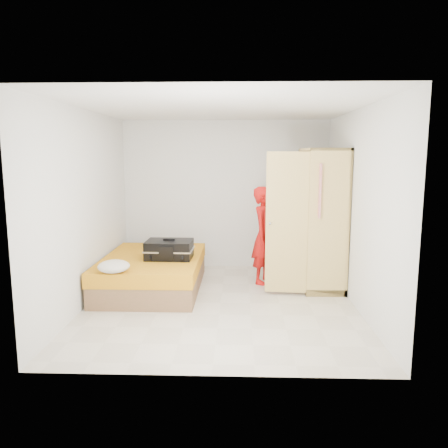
{
  "coord_description": "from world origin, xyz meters",
  "views": [
    {
      "loc": [
        0.24,
        -5.72,
        2.01
      ],
      "look_at": [
        0.02,
        0.59,
        1.0
      ],
      "focal_mm": 35.0,
      "sensor_mm": 36.0,
      "label": 1
    }
  ],
  "objects_px": {
    "suitcase": "(169,249)",
    "round_cushion": "(114,266)",
    "wardrobe": "(319,222)",
    "person": "(264,235)",
    "bed": "(153,272)"
  },
  "relations": [
    {
      "from": "person",
      "to": "round_cushion",
      "type": "distance_m",
      "value": 2.41
    },
    {
      "from": "wardrobe",
      "to": "round_cushion",
      "type": "bearing_deg",
      "value": -157.81
    },
    {
      "from": "wardrobe",
      "to": "person",
      "type": "height_order",
      "value": "wardrobe"
    },
    {
      "from": "bed",
      "to": "suitcase",
      "type": "xyz_separation_m",
      "value": [
        0.27,
        -0.11,
        0.38
      ]
    },
    {
      "from": "bed",
      "to": "person",
      "type": "distance_m",
      "value": 1.81
    },
    {
      "from": "round_cushion",
      "to": "suitcase",
      "type": "bearing_deg",
      "value": 52.95
    },
    {
      "from": "suitcase",
      "to": "wardrobe",
      "type": "bearing_deg",
      "value": 10.66
    },
    {
      "from": "round_cushion",
      "to": "wardrobe",
      "type": "bearing_deg",
      "value": 22.19
    },
    {
      "from": "person",
      "to": "suitcase",
      "type": "height_order",
      "value": "person"
    },
    {
      "from": "person",
      "to": "suitcase",
      "type": "relative_size",
      "value": 2.19
    },
    {
      "from": "person",
      "to": "round_cushion",
      "type": "height_order",
      "value": "person"
    },
    {
      "from": "bed",
      "to": "person",
      "type": "xyz_separation_m",
      "value": [
        1.69,
        0.4,
        0.51
      ]
    },
    {
      "from": "suitcase",
      "to": "round_cushion",
      "type": "relative_size",
      "value": 1.69
    },
    {
      "from": "wardrobe",
      "to": "suitcase",
      "type": "relative_size",
      "value": 3.02
    },
    {
      "from": "person",
      "to": "round_cushion",
      "type": "bearing_deg",
      "value": 145.74
    }
  ]
}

